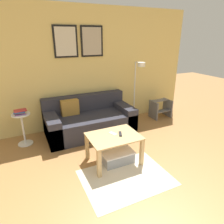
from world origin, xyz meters
TOP-DOWN VIEW (x-y plane):
  - wall_back at (0.00, 3.78)m, footprint 5.60×0.09m
  - area_rug at (0.08, 1.65)m, footprint 1.26×0.94m
  - couch at (0.09, 3.31)m, footprint 1.81×0.91m
  - coffee_table at (0.09, 2.10)m, footprint 0.80×0.61m
  - storage_bin at (0.14, 2.07)m, footprint 0.52×0.35m
  - floor_lamp at (1.30, 3.35)m, footprint 0.23×0.43m
  - side_table at (-1.19, 3.35)m, footprint 0.33×0.33m
  - book_stack at (-1.19, 3.36)m, footprint 0.23×0.19m
  - remote_control at (0.21, 2.10)m, footprint 0.09×0.15m
  - cell_phone at (0.11, 2.17)m, footprint 0.11×0.15m
  - step_stool at (2.01, 3.34)m, footprint 0.48×0.35m

SIDE VIEW (x-z plane):
  - area_rug at x=0.08m, z-range 0.00..0.01m
  - storage_bin at x=0.14m, z-range 0.00..0.20m
  - step_stool at x=2.01m, z-range 0.02..0.46m
  - couch at x=0.09m, z-range -0.11..0.65m
  - side_table at x=-1.19m, z-range 0.06..0.68m
  - coffee_table at x=0.09m, z-range 0.14..0.62m
  - cell_phone at x=0.11m, z-range 0.48..0.48m
  - remote_control at x=0.21m, z-range 0.48..0.50m
  - book_stack at x=-1.19m, z-range 0.62..0.70m
  - floor_lamp at x=1.30m, z-range 0.21..1.63m
  - wall_back at x=0.00m, z-range 0.01..2.56m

